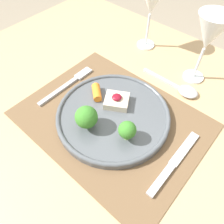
% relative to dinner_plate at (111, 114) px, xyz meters
% --- Properties ---
extents(ground_plane, '(8.00, 8.00, 0.00)m').
position_rel_dinner_plate_xyz_m(ground_plane, '(0.00, -0.00, -0.79)').
color(ground_plane, gray).
extents(dining_table, '(1.19, 0.96, 0.77)m').
position_rel_dinner_plate_xyz_m(dining_table, '(0.00, -0.00, -0.12)').
color(dining_table, tan).
rests_on(dining_table, ground_plane).
extents(placemat, '(0.46, 0.35, 0.00)m').
position_rel_dinner_plate_xyz_m(placemat, '(0.00, -0.00, -0.02)').
color(placemat, brown).
rests_on(placemat, dining_table).
extents(dinner_plate, '(0.29, 0.29, 0.08)m').
position_rel_dinner_plate_xyz_m(dinner_plate, '(0.00, 0.00, 0.00)').
color(dinner_plate, '#4C5156').
rests_on(dinner_plate, placemat).
extents(fork, '(0.02, 0.20, 0.01)m').
position_rel_dinner_plate_xyz_m(fork, '(-0.18, 0.01, -0.01)').
color(fork, '#B2B2B7').
rests_on(fork, placemat).
extents(knife, '(0.02, 0.20, 0.01)m').
position_rel_dinner_plate_xyz_m(knife, '(0.19, -0.01, -0.01)').
color(knife, '#B2B2B7').
rests_on(knife, placemat).
extents(spoon, '(0.18, 0.05, 0.02)m').
position_rel_dinner_plate_xyz_m(spoon, '(0.09, 0.21, -0.01)').
color(spoon, '#B2B2B7').
rests_on(spoon, dining_table).
extents(wine_glass_near, '(0.09, 0.09, 0.20)m').
position_rel_dinner_plate_xyz_m(wine_glass_near, '(0.09, 0.28, 0.13)').
color(wine_glass_near, white).
rests_on(wine_glass_near, dining_table).
extents(wine_glass_far, '(0.09, 0.09, 0.21)m').
position_rel_dinner_plate_xyz_m(wine_glass_far, '(-0.12, 0.32, 0.14)').
color(wine_glass_far, white).
rests_on(wine_glass_far, dining_table).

